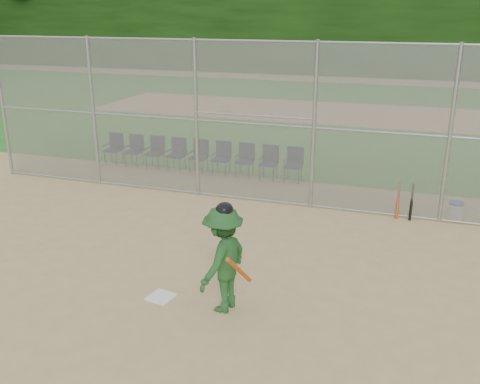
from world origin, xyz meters
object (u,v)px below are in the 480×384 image
(water_cooler, at_px, (455,211))
(batter_at_plate, at_px, (223,259))
(chair_0, at_px, (113,149))
(home_plate, at_px, (161,297))

(water_cooler, bearing_deg, batter_at_plate, -124.87)
(batter_at_plate, bearing_deg, water_cooler, 55.13)
(water_cooler, distance_m, chair_0, 10.17)
(home_plate, height_order, water_cooler, water_cooler)
(water_cooler, bearing_deg, home_plate, -132.12)
(home_plate, distance_m, batter_at_plate, 1.43)
(home_plate, relative_size, chair_0, 0.43)
(chair_0, bearing_deg, home_plate, -53.83)
(batter_at_plate, relative_size, chair_0, 1.93)
(batter_at_plate, distance_m, chair_0, 9.44)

